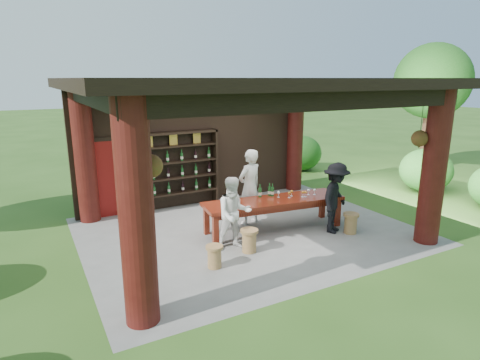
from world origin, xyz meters
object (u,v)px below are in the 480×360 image
wine_shelf (175,170)px  napkin_basket (234,201)px  guest_man (336,198)px  guest_woman (234,213)px  stool_near_left (249,240)px  tasting_table (274,204)px  stool_near_right (351,223)px  stool_far_left (214,256)px  host (250,187)px

wine_shelf → napkin_basket: wine_shelf is taller
guest_man → napkin_basket: (-2.18, 0.89, -0.01)m
guest_woman → stool_near_left: bearing=-45.4°
stool_near_left → tasting_table: bearing=35.9°
stool_near_right → stool_far_left: stool_near_right is taller
stool_near_right → wine_shelf: bearing=128.2°
stool_near_left → guest_woman: guest_woman is taller
tasting_table → stool_near_right: 1.82m
host → guest_woman: bearing=33.5°
host → guest_woman: 1.58m
host → tasting_table: bearing=98.2°
tasting_table → stool_far_left: (-2.06, -1.12, -0.40)m
tasting_table → stool_far_left: bearing=-151.5°
guest_woman → guest_man: size_ratio=0.94×
stool_near_left → guest_man: (2.30, 0.03, 0.57)m
stool_near_left → napkin_basket: size_ratio=1.87×
guest_woman → guest_man: bearing=6.0°
guest_man → guest_woman: bearing=143.4°
guest_woman → napkin_basket: size_ratio=5.96×
wine_shelf → napkin_basket: size_ratio=9.29×
tasting_table → guest_man: bearing=-33.9°
stool_near_right → guest_woman: 2.87m
stool_far_left → napkin_basket: 1.72m
stool_near_left → stool_far_left: stool_near_left is taller
wine_shelf → stool_far_left: wine_shelf is taller
stool_far_left → host: host is taller
stool_near_right → guest_woman: (-2.77, 0.52, 0.52)m
stool_near_right → tasting_table: bearing=144.4°
wine_shelf → stool_near_right: (2.91, -3.70, -0.81)m
tasting_table → stool_far_left: tasting_table is taller
stool_near_right → host: (-1.73, 1.70, 0.67)m
wine_shelf → stool_near_left: (0.34, -3.48, -0.81)m
wine_shelf → guest_woman: wine_shelf is taller
tasting_table → guest_man: guest_man is taller
host → guest_man: bearing=120.3°
stool_near_left → guest_man: guest_man is taller
host → guest_man: (1.45, -1.45, -0.10)m
stool_far_left → guest_man: (3.23, 0.33, 0.59)m
stool_far_left → tasting_table: bearing=28.5°
wine_shelf → tasting_table: (1.47, -2.66, -0.43)m
wine_shelf → host: (1.19, -2.00, -0.14)m
stool_near_right → guest_woman: guest_woman is taller
tasting_table → stool_near_left: 1.45m
stool_near_right → guest_man: size_ratio=0.29×
stool_far_left → wine_shelf: bearing=81.0°
tasting_table → host: (-0.28, 0.66, 0.29)m
napkin_basket → stool_near_left: bearing=-97.3°
wine_shelf → host: 2.33m
stool_far_left → guest_man: guest_man is taller
wine_shelf → stool_far_left: (-0.60, -3.78, -0.83)m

